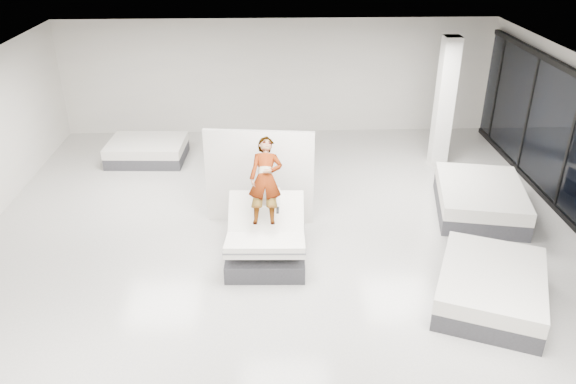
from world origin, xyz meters
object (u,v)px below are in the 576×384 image
at_px(hero_bed, 266,240).
at_px(flat_bed_right_far, 480,199).
at_px(divider_panel, 259,177).
at_px(remote, 278,210).
at_px(flat_bed_left_far, 147,150).
at_px(flat_bed_right_near, 491,287).
at_px(person, 266,192).
at_px(column, 444,103).

distance_m(hero_bed, flat_bed_right_far, 4.78).
bearing_deg(divider_panel, hero_bed, -78.70).
height_order(remote, flat_bed_left_far, remote).
relative_size(remote, divider_panel, 0.06).
bearing_deg(flat_bed_right_far, flat_bed_right_near, -105.89).
relative_size(person, flat_bed_right_near, 0.63).
height_order(person, column, column).
distance_m(hero_bed, divider_panel, 1.50).
height_order(flat_bed_left_far, column, column).
distance_m(person, column, 5.78).
bearing_deg(remote, flat_bed_left_far, 126.96).
height_order(flat_bed_right_far, column, column).
distance_m(hero_bed, column, 6.11).
height_order(remote, divider_panel, divider_panel).
bearing_deg(divider_panel, flat_bed_left_far, 138.23).
bearing_deg(flat_bed_left_far, hero_bed, -56.63).
bearing_deg(remote, column, 47.07).
relative_size(flat_bed_right_near, flat_bed_left_far, 1.32).
xyz_separation_m(remote, flat_bed_left_far, (-3.26, 4.66, -0.73)).
bearing_deg(divider_panel, flat_bed_right_near, -30.79).
relative_size(flat_bed_right_far, column, 0.80).
distance_m(remote, flat_bed_right_near, 3.81).
bearing_deg(remote, person, 122.15).
relative_size(person, flat_bed_left_far, 0.84).
distance_m(divider_panel, flat_bed_right_near, 4.79).
relative_size(remote, flat_bed_right_near, 0.05).
bearing_deg(column, flat_bed_left_far, 176.07).
distance_m(remote, flat_bed_right_far, 4.64).
bearing_deg(flat_bed_left_far, column, -3.93).
relative_size(flat_bed_right_near, column, 0.81).
height_order(person, flat_bed_left_far, person).
bearing_deg(flat_bed_left_far, remote, -54.99).
height_order(hero_bed, divider_panel, divider_panel).
xyz_separation_m(divider_panel, flat_bed_left_far, (-2.92, 3.26, -0.73)).
bearing_deg(remote, flat_bed_right_far, 22.01).
relative_size(person, divider_panel, 0.75).
height_order(person, flat_bed_right_far, person).
xyz_separation_m(remote, flat_bed_right_near, (3.44, -1.47, -0.70)).
bearing_deg(flat_bed_right_far, column, 93.95).
height_order(hero_bed, column, column).
distance_m(flat_bed_right_near, column, 5.81).
height_order(flat_bed_right_far, flat_bed_left_far, flat_bed_right_far).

